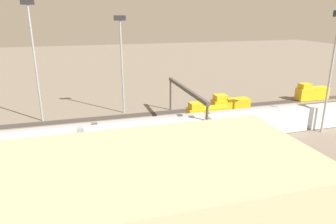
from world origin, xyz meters
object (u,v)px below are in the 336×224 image
(train_on_track_1, at_px, (229,105))
(light_mast_3, at_px, (333,57))
(light_mast_2, at_px, (121,52))
(train_on_track_2, at_px, (206,114))
(train_on_track_4, at_px, (147,135))
(signal_gantry, at_px, (186,94))
(train_on_track_3, at_px, (95,133))
(maintenance_shed, at_px, (106,218))
(light_mast_0, at_px, (33,47))
(train_on_track_0, at_px, (311,93))

(train_on_track_1, height_order, light_mast_3, light_mast_3)
(light_mast_2, bearing_deg, train_on_track_2, 143.23)
(train_on_track_4, bearing_deg, train_on_track_2, -149.02)
(train_on_track_1, xyz_separation_m, light_mast_2, (26.17, -8.17, 13.59))
(signal_gantry, bearing_deg, train_on_track_4, 41.17)
(light_mast_2, distance_m, signal_gantry, 19.92)
(train_on_track_1, height_order, train_on_track_2, same)
(train_on_track_4, xyz_separation_m, light_mast_3, (-38.53, 2.68, 13.69))
(train_on_track_3, xyz_separation_m, train_on_track_2, (-26.06, -5.00, 0.14))
(train_on_track_1, distance_m, train_on_track_4, 29.33)
(light_mast_3, relative_size, maintenance_shed, 0.60)
(train_on_track_2, height_order, maintenance_shed, maintenance_shed)
(light_mast_0, height_order, light_mast_3, light_mast_0)
(train_on_track_1, height_order, train_on_track_4, same)
(train_on_track_0, relative_size, train_on_track_4, 0.08)
(train_on_track_0, bearing_deg, maintenance_shed, 36.27)
(train_on_track_3, distance_m, light_mast_3, 50.61)
(train_on_track_3, height_order, light_mast_3, light_mast_3)
(train_on_track_0, height_order, train_on_track_3, train_on_track_0)
(train_on_track_4, bearing_deg, train_on_track_1, -149.24)
(train_on_track_3, relative_size, light_mast_3, 3.77)
(train_on_track_0, xyz_separation_m, train_on_track_1, (29.67, 5.00, 0.00))
(train_on_track_3, height_order, light_mast_2, light_mast_2)
(train_on_track_0, bearing_deg, train_on_track_3, 13.14)
(signal_gantry, bearing_deg, train_on_track_2, 180.00)
(light_mast_2, bearing_deg, maintenance_shed, 79.82)
(train_on_track_3, xyz_separation_m, maintenance_shed, (0.70, 32.68, 3.78))
(light_mast_3, distance_m, maintenance_shed, 55.69)
(train_on_track_0, bearing_deg, train_on_track_2, 14.67)
(train_on_track_3, bearing_deg, light_mast_3, 170.90)
(train_on_track_1, xyz_separation_m, maintenance_shed, (35.31, 42.68, 3.64))
(maintenance_shed, bearing_deg, light_mast_2, -100.18)
(light_mast_0, bearing_deg, train_on_track_4, 133.22)
(train_on_track_0, height_order, train_on_track_1, same)
(train_on_track_2, bearing_deg, signal_gantry, 0.00)
(train_on_track_2, xyz_separation_m, signal_gantry, (5.22, 0.00, 5.26))
(train_on_track_0, bearing_deg, train_on_track_4, 20.03)
(train_on_track_0, bearing_deg, signal_gantry, 12.97)
(train_on_track_0, distance_m, light_mast_0, 77.29)
(train_on_track_4, xyz_separation_m, maintenance_shed, (10.11, 27.68, 3.18))
(light_mast_0, height_order, signal_gantry, light_mast_0)
(train_on_track_3, relative_size, train_on_track_2, 9.56)
(light_mast_3, bearing_deg, train_on_track_4, -3.98)
(train_on_track_3, height_order, train_on_track_4, train_on_track_4)
(train_on_track_2, relative_size, light_mast_3, 0.39)
(train_on_track_0, relative_size, light_mast_0, 0.36)
(train_on_track_3, bearing_deg, light_mast_2, -114.89)
(train_on_track_4, bearing_deg, light_mast_3, 176.02)
(train_on_track_1, bearing_deg, light_mast_2, -17.34)
(train_on_track_1, height_order, light_mast_2, light_mast_2)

